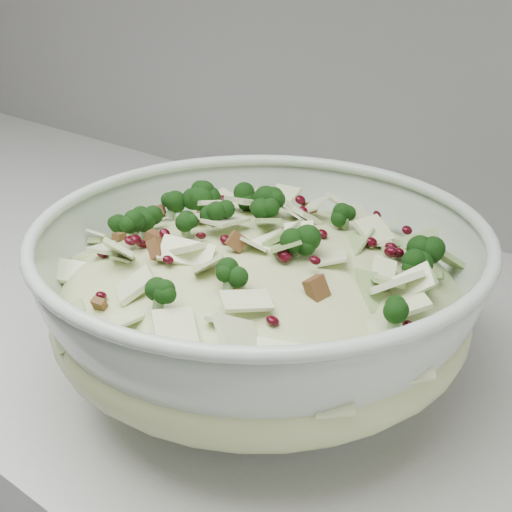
% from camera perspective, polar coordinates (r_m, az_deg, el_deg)
% --- Properties ---
extents(counter, '(3.60, 0.60, 0.90)m').
position_cam_1_polar(counter, '(1.28, -17.69, -14.43)').
color(counter, '#B0B1AC').
rests_on(counter, floor).
extents(mixing_bowl, '(0.44, 0.44, 0.14)m').
position_cam_1_polar(mixing_bowl, '(0.56, 0.33, -3.73)').
color(mixing_bowl, '#B0C1B0').
rests_on(mixing_bowl, counter).
extents(salad, '(0.35, 0.35, 0.14)m').
position_cam_1_polar(salad, '(0.55, 0.34, -1.67)').
color(salad, '#C3D08E').
rests_on(salad, mixing_bowl).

